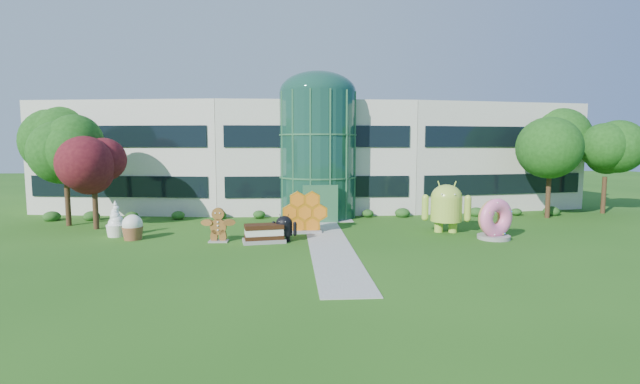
{
  "coord_description": "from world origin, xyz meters",
  "views": [
    {
      "loc": [
        -2.36,
        -24.76,
        5.84
      ],
      "look_at": [
        -0.24,
        6.0,
        2.6
      ],
      "focal_mm": 26.0,
      "sensor_mm": 36.0,
      "label": 1
    }
  ],
  "objects_px": {
    "android_green": "(446,204)",
    "donut": "(494,218)",
    "android_black": "(284,226)",
    "gingerbread": "(218,225)"
  },
  "relations": [
    {
      "from": "android_green",
      "to": "gingerbread",
      "type": "height_order",
      "value": "android_green"
    },
    {
      "from": "android_black",
      "to": "donut",
      "type": "bearing_deg",
      "value": 12.32
    },
    {
      "from": "android_green",
      "to": "donut",
      "type": "distance_m",
      "value": 3.27
    },
    {
      "from": "donut",
      "to": "android_black",
      "type": "bearing_deg",
      "value": 158.61
    },
    {
      "from": "android_green",
      "to": "android_black",
      "type": "distance_m",
      "value": 10.87
    },
    {
      "from": "donut",
      "to": "gingerbread",
      "type": "relative_size",
      "value": 1.13
    },
    {
      "from": "android_black",
      "to": "donut",
      "type": "relative_size",
      "value": 0.71
    },
    {
      "from": "android_green",
      "to": "donut",
      "type": "height_order",
      "value": "android_green"
    },
    {
      "from": "gingerbread",
      "to": "donut",
      "type": "bearing_deg",
      "value": 1.3
    },
    {
      "from": "android_black",
      "to": "donut",
      "type": "height_order",
      "value": "donut"
    }
  ]
}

